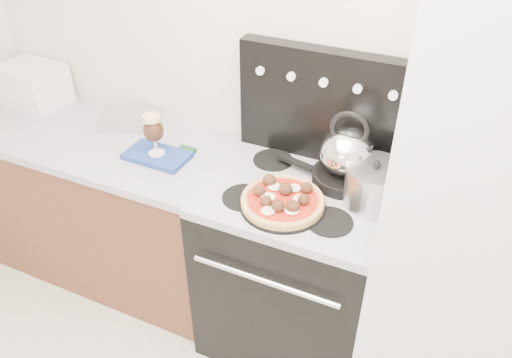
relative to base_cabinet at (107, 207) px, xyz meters
The scene contains 16 objects.
room_shell 1.59m from the base_cabinet, 41.46° to the right, with size 3.52×3.01×2.52m.
base_cabinet is the anchor object (origin of this frame).
countertop 0.45m from the base_cabinet, ahead, with size 1.48×0.63×0.04m, color #AAAAB3.
stove_body 1.11m from the base_cabinet, ahead, with size 0.76×0.65×0.88m, color black.
cooktop 1.20m from the base_cabinet, ahead, with size 0.76×0.65×0.04m, color #ADADB2.
backguard 1.35m from the base_cabinet, 12.75° to the left, with size 0.76×0.08×0.50m, color black.
fridge 1.88m from the base_cabinet, ahead, with size 0.64×0.68×1.90m, color silver.
toaster_oven 0.77m from the base_cabinet, 162.46° to the left, with size 0.33×0.25×0.21m, color silver.
foil_sheet 0.54m from the base_cabinet, 51.96° to the left, with size 0.28×0.21×0.06m, color silver.
oven_mitt 0.64m from the base_cabinet, ahead, with size 0.29×0.17×0.02m, color navy.
beer_glass 0.73m from the base_cabinet, ahead, with size 0.09×0.09×0.20m, color #351B10, non-canonical shape.
pizza_pan 1.20m from the base_cabinet, ahead, with size 0.34×0.34×0.01m, color black.
pizza 1.22m from the base_cabinet, ahead, with size 0.33×0.33×0.05m, color #ECAF66, non-canonical shape.
skillet 1.36m from the base_cabinet, ahead, with size 0.26×0.26×0.05m, color black.
tea_kettle 1.42m from the base_cabinet, ahead, with size 0.22×0.22×0.24m, color silver, non-canonical shape.
stock_pot 1.51m from the base_cabinet, ahead, with size 0.23×0.23×0.16m, color #B6B6B6.
Camera 1 is at (0.60, -0.40, 2.16)m, focal length 35.00 mm.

